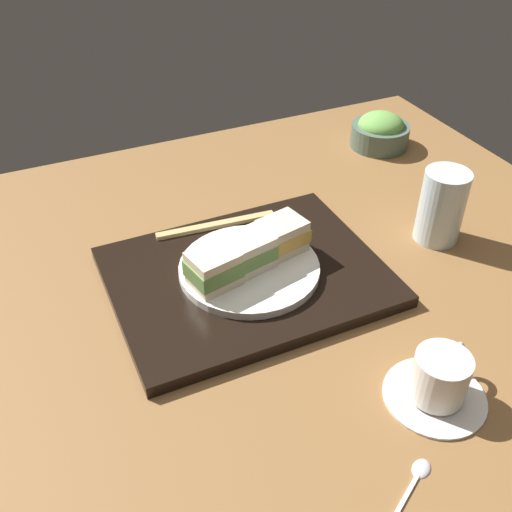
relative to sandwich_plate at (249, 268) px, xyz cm
name	(u,v)px	position (x,y,z in cm)	size (l,w,h in cm)	color
ground_plane	(215,291)	(5.12, -1.72, -4.16)	(140.00, 100.00, 3.00)	brown
serving_tray	(247,276)	(0.35, -0.26, -1.64)	(41.43, 32.04, 2.03)	black
sandwich_plate	(249,268)	(0.00, 0.00, 0.00)	(21.74, 21.74, 1.26)	white
sandwich_near	(282,235)	(-6.42, -1.70, 3.25)	(8.23, 7.34, 5.25)	beige
sandwich_middle	(249,251)	(0.00, 0.00, 3.29)	(7.84, 7.14, 5.33)	#EFE5C1
sandwich_far	(213,269)	(6.42, 1.70, 3.36)	(8.09, 7.20, 5.45)	beige
salad_bowl	(380,131)	(-44.53, -30.50, 0.73)	(12.45, 12.45, 7.51)	#4C6051
chopsticks_pair	(216,225)	(0.16, -13.52, -0.28)	(20.87, 3.17, 0.70)	tan
coffee_cup	(439,381)	(-12.13, 30.37, 0.40)	(12.97, 12.97, 7.15)	silver
drinking_glass	(442,206)	(-33.98, 2.47, 3.72)	(7.55, 7.55, 12.75)	silver
teaspoon	(416,477)	(-2.99, 38.77, -2.31)	(9.75, 6.30, 0.80)	silver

